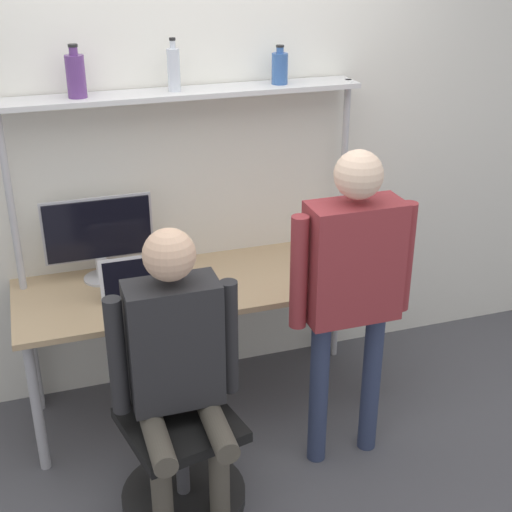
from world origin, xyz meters
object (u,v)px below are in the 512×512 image
laptop (133,291)px  person_standing (352,275)px  cell_phone (189,299)px  bottle_purple (76,75)px  bottle_clear (174,69)px  office_chair (178,448)px  person_seated (177,357)px  monitor (99,234)px  bottle_blue (280,68)px

laptop → person_standing: size_ratio=0.19×
cell_phone → person_standing: bearing=-34.8°
person_standing → bottle_purple: (-1.04, 0.83, 0.78)m
cell_phone → bottle_clear: (0.06, 0.38, 1.03)m
person_standing → office_chair: bearing=-176.8°
laptop → bottle_clear: bottle_clear is taller
person_seated → monitor: bearing=101.8°
person_seated → bottle_clear: bottle_clear is taller
bottle_purple → office_chair: bearing=-76.6°
cell_phone → office_chair: size_ratio=0.17×
office_chair → person_standing: bearing=3.2°
monitor → bottle_clear: size_ratio=2.20×
person_seated → person_standing: 0.85m
laptop → office_chair: size_ratio=0.33×
cell_phone → office_chair: 0.70m
bottle_purple → cell_phone: bearing=-44.1°
laptop → bottle_clear: (0.32, 0.32, 0.98)m
office_chair → bottle_clear: bearing=74.4°
laptop → bottle_clear: 1.07m
person_standing → person_seated: bearing=-173.5°
bottle_clear → laptop: bearing=-134.8°
person_standing → bottle_clear: (-0.59, 0.83, 0.79)m
laptop → bottle_blue: bottle_blue is taller
monitor → laptop: monitor is taller
laptop → monitor: bearing=110.0°
person_standing → bottle_clear: size_ratio=6.27×
office_chair → bottle_clear: size_ratio=3.65×
bottle_purple → bottle_clear: bearing=-0.0°
bottle_purple → person_seated: bearing=-76.8°
person_seated → bottle_blue: size_ratio=7.04×
laptop → office_chair: laptop is taller
cell_phone → bottle_clear: bearing=81.6°
person_standing → bottle_blue: bearing=93.5°
person_seated → bottle_blue: 1.54m
bottle_clear → bottle_blue: (0.53, 0.00, -0.02)m
person_seated → bottle_clear: (0.24, 0.92, 0.99)m
monitor → office_chair: 1.13m
bottle_blue → cell_phone: bearing=-147.0°
bottle_blue → monitor: bearing=-178.9°
person_standing → bottle_blue: size_ratio=8.21×
office_chair → person_seated: size_ratio=0.68×
bottle_clear → cell_phone: bearing=-98.4°
monitor → laptop: (0.11, -0.30, -0.19)m
laptop → person_seated: person_seated is taller
laptop → person_seated: size_ratio=0.22×
bottle_blue → bottle_purple: bearing=180.0°
monitor → office_chair: size_ratio=0.60×
office_chair → bottle_purple: size_ratio=3.78×
cell_phone → bottle_blue: bearing=33.0°
cell_phone → office_chair: bearing=-110.9°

